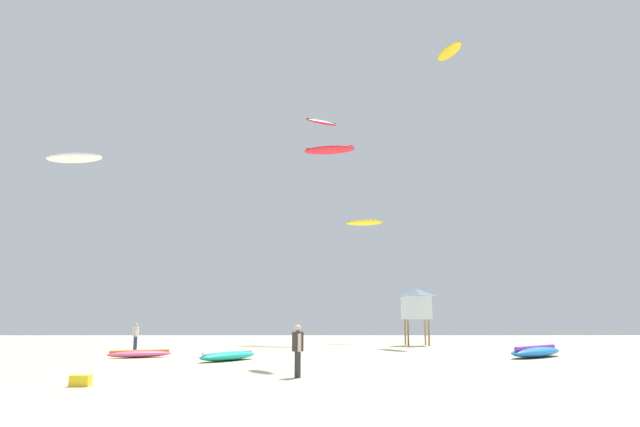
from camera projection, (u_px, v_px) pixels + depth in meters
The scene contains 13 objects.
ground_plane at pixel (325, 405), 13.75m from camera, with size 120.00×120.00×0.00m, color beige.
person_foreground at pixel (298, 347), 20.31m from camera, with size 0.39×0.56×1.73m.
person_midground at pixel (136, 334), 38.64m from camera, with size 0.38×0.55×1.68m.
kite_grounded_near at pixel (140, 354), 30.62m from camera, with size 3.26×2.55×0.42m.
kite_grounded_mid at pixel (228, 356), 28.37m from camera, with size 2.93×3.99×0.49m.
kite_grounded_far at pixel (536, 352), 30.91m from camera, with size 4.37×4.56×0.59m.
lifeguard_tower at pixel (416, 304), 45.19m from camera, with size 2.30×2.30×4.15m.
cooler_box at pixel (81, 381), 17.56m from camera, with size 0.56×0.36×0.32m, color yellow.
kite_aloft_0 at pixel (322, 122), 56.91m from camera, with size 3.33×2.50×0.74m.
kite_aloft_1 at pixel (74, 158), 33.83m from camera, with size 3.42×1.41×0.58m.
kite_aloft_2 at pixel (449, 52), 53.16m from camera, with size 2.18×3.95×0.77m.
kite_aloft_4 at pixel (364, 223), 53.47m from camera, with size 3.35×1.69×0.59m.
kite_aloft_5 at pixel (329, 150), 52.60m from camera, with size 4.65×2.30×0.75m.
Camera 1 is at (-0.20, -14.28, 1.91)m, focal length 34.21 mm.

